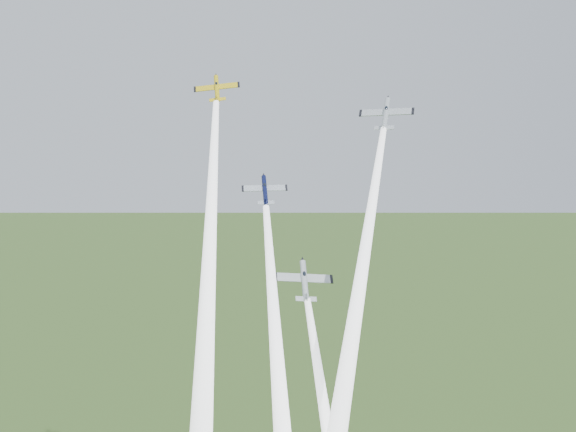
% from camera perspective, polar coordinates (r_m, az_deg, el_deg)
% --- Properties ---
extents(plane_yellow, '(7.71, 6.24, 6.72)m').
position_cam_1_polar(plane_yellow, '(115.94, -5.65, 10.01)').
color(plane_yellow, yellow).
extents(smoke_trail_yellow, '(4.89, 45.75, 46.23)m').
position_cam_1_polar(smoke_trail_yellow, '(93.15, -6.29, -4.13)').
color(smoke_trail_yellow, white).
extents(plane_navy, '(6.96, 5.62, 5.65)m').
position_cam_1_polar(plane_navy, '(106.71, -1.84, 2.07)').
color(plane_navy, '#0D123A').
extents(smoke_trail_navy, '(3.60, 41.07, 41.53)m').
position_cam_1_polar(smoke_trail_navy, '(89.82, -0.72, -13.12)').
color(smoke_trail_navy, white).
extents(plane_silver_right, '(10.34, 9.58, 7.27)m').
position_cam_1_polar(plane_silver_right, '(114.28, 7.75, 8.00)').
color(plane_silver_right, silver).
extents(smoke_trail_silver_right, '(19.77, 46.53, 49.24)m').
position_cam_1_polar(smoke_trail_silver_right, '(91.70, 5.32, -7.84)').
color(smoke_trail_silver_right, white).
extents(plane_silver_low, '(8.83, 7.73, 7.76)m').
position_cam_1_polar(plane_silver_low, '(105.22, 1.30, -5.14)').
color(plane_silver_low, '#B2BBC0').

